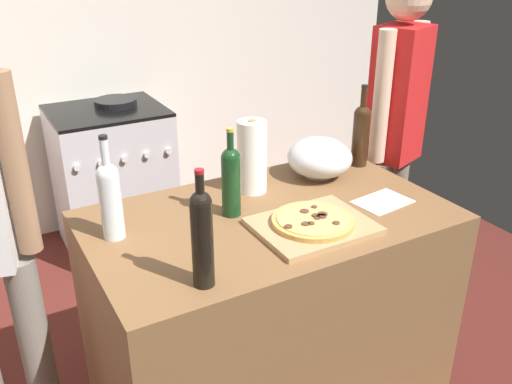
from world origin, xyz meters
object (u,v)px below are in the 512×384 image
(paper_towel_roll, at_px, (252,157))
(stove, at_px, (114,178))
(wine_bottle_green, at_px, (110,197))
(pizza, at_px, (313,221))
(wine_bottle_clear, at_px, (361,132))
(person_in_red, at_px, (394,130))
(wine_bottle_dark, at_px, (202,235))
(mixing_bowl, at_px, (320,158))
(wine_bottle_amber, at_px, (231,178))

(paper_towel_roll, height_order, stove, paper_towel_roll)
(wine_bottle_green, relative_size, stove, 0.39)
(pizza, distance_m, stove, 1.88)
(wine_bottle_clear, bearing_deg, pizza, -142.80)
(pizza, xyz_separation_m, person_in_red, (0.80, 0.49, 0.06))
(wine_bottle_green, height_order, stove, wine_bottle_green)
(wine_bottle_dark, xyz_separation_m, wine_bottle_green, (-0.15, 0.41, -0.02))
(mixing_bowl, height_order, paper_towel_roll, paper_towel_roll)
(pizza, distance_m, paper_towel_roll, 0.40)
(paper_towel_roll, distance_m, person_in_red, 0.84)
(paper_towel_roll, relative_size, person_in_red, 0.18)
(paper_towel_roll, relative_size, wine_bottle_clear, 0.81)
(wine_bottle_green, bearing_deg, wine_bottle_amber, -6.07)
(person_in_red, bearing_deg, pizza, -148.84)
(wine_bottle_amber, height_order, person_in_red, person_in_red)
(pizza, height_order, mixing_bowl, mixing_bowl)
(wine_bottle_dark, bearing_deg, pizza, 14.95)
(wine_bottle_amber, bearing_deg, pizza, -50.11)
(wine_bottle_dark, height_order, stove, wine_bottle_dark)
(wine_bottle_dark, bearing_deg, person_in_red, 25.61)
(mixing_bowl, bearing_deg, pizza, -127.74)
(wine_bottle_amber, bearing_deg, wine_bottle_green, 173.93)
(wine_bottle_clear, relative_size, wine_bottle_dark, 0.99)
(mixing_bowl, relative_size, stove, 0.29)
(mixing_bowl, relative_size, paper_towel_roll, 0.93)
(pizza, distance_m, wine_bottle_dark, 0.51)
(person_in_red, bearing_deg, wine_bottle_clear, -162.11)
(pizza, xyz_separation_m, wine_bottle_green, (-0.62, 0.28, 0.12))
(paper_towel_roll, distance_m, wine_bottle_amber, 0.22)
(wine_bottle_clear, height_order, wine_bottle_amber, wine_bottle_clear)
(pizza, distance_m, wine_bottle_amber, 0.33)
(paper_towel_roll, height_order, wine_bottle_clear, wine_bottle_clear)
(wine_bottle_green, distance_m, stove, 1.68)
(wine_bottle_green, distance_m, wine_bottle_amber, 0.43)
(paper_towel_roll, height_order, wine_bottle_green, wine_bottle_green)
(pizza, bearing_deg, stove, 97.40)
(stove, bearing_deg, wine_bottle_green, -104.38)
(paper_towel_roll, distance_m, wine_bottle_clear, 0.55)
(wine_bottle_clear, height_order, wine_bottle_dark, wine_bottle_dark)
(mixing_bowl, relative_size, wine_bottle_clear, 0.76)
(mixing_bowl, distance_m, wine_bottle_amber, 0.51)
(person_in_red, bearing_deg, wine_bottle_dark, -154.39)
(wine_bottle_green, bearing_deg, paper_towel_roll, 9.77)
(wine_bottle_amber, xyz_separation_m, person_in_red, (1.00, 0.25, -0.06))
(wine_bottle_clear, height_order, stove, wine_bottle_clear)
(pizza, relative_size, wine_bottle_amber, 0.87)
(pizza, xyz_separation_m, wine_bottle_amber, (-0.20, 0.24, 0.11))
(wine_bottle_green, bearing_deg, person_in_red, 8.14)
(pizza, xyz_separation_m, paper_towel_roll, (-0.03, 0.38, 0.11))
(wine_bottle_green, distance_m, person_in_red, 1.44)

